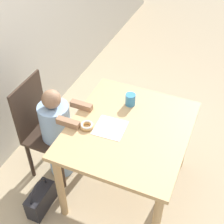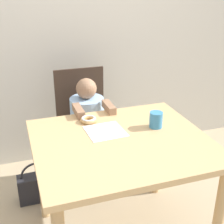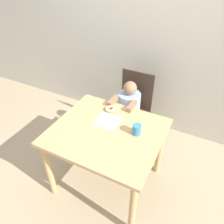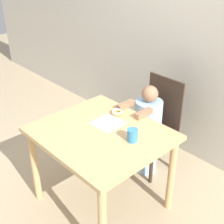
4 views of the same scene
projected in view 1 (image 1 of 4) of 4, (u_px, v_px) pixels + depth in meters
name	position (u px, v px, depth m)	size (l,w,h in m)	color
ground_plane	(126.00, 187.00, 2.81)	(12.00, 12.00, 0.00)	tan
dining_table	(129.00, 138.00, 2.39)	(1.00, 0.88, 0.74)	tan
chair	(45.00, 129.00, 2.68)	(0.40, 0.39, 0.94)	#38281E
child_figure	(58.00, 135.00, 2.65)	(0.27, 0.42, 0.93)	#99BCE0
donut	(87.00, 126.00, 2.31)	(0.11, 0.11, 0.03)	tan
napkin	(110.00, 128.00, 2.31)	(0.23, 0.23, 0.00)	white
handbag	(41.00, 199.00, 2.57)	(0.29, 0.12, 0.33)	#232328
cup	(130.00, 100.00, 2.48)	(0.08, 0.08, 0.10)	teal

